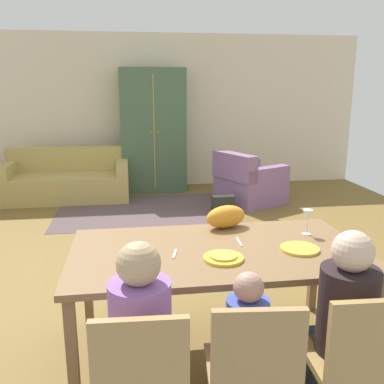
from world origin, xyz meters
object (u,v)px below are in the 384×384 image
at_px(plate_near_woman, 300,249).
at_px(dining_chair_child, 253,370).
at_px(dining_chair_woman, 357,360).
at_px(handbag, 223,204).
at_px(person_woman, 341,336).
at_px(cat, 226,217).
at_px(dining_table, 217,258).
at_px(armoire, 153,131).
at_px(wine_glass, 307,217).
at_px(plate_near_child, 223,258).
at_px(dining_chair_man, 142,381).
at_px(armchair, 248,183).
at_px(plate_near_man, 137,259).
at_px(person_child, 245,359).
at_px(couch, 67,181).
at_px(person_man, 142,353).

distance_m(plate_near_woman, dining_chair_child, 0.98).
distance_m(dining_chair_woman, handbag, 4.17).
distance_m(dining_chair_child, person_woman, 0.56).
bearing_deg(person_woman, cat, 108.56).
height_order(dining_table, armoire, armoire).
bearing_deg(wine_glass, plate_near_child, -152.40).
bearing_deg(dining_table, wine_glass, 14.65).
distance_m(dining_table, dining_chair_man, 1.05).
bearing_deg(person_woman, plate_near_child, 135.16).
bearing_deg(armchair, plate_near_man, -114.90).
height_order(dining_chair_child, dining_chair_woman, same).
height_order(dining_chair_woman, handbag, dining_chair_woman).
xyz_separation_m(dining_table, plate_near_woman, (0.53, -0.10, 0.07)).
bearing_deg(person_child, cat, 82.59).
relative_size(dining_chair_man, dining_chair_woman, 1.00).
bearing_deg(wine_glass, cat, 155.99).
xyz_separation_m(dining_chair_woman, armoire, (-0.66, 5.75, 0.56)).
distance_m(person_woman, handbag, 4.00).
relative_size(wine_glass, person_woman, 0.17).
bearing_deg(dining_chair_child, couch, 106.38).
relative_size(plate_near_man, plate_near_woman, 1.00).
xyz_separation_m(dining_chair_child, cat, (0.16, 1.30, 0.35)).
bearing_deg(dining_table, cat, 70.34).
relative_size(dining_chair_man, handbag, 2.72).
xyz_separation_m(dining_chair_man, person_child, (0.53, 0.17, -0.06)).
xyz_separation_m(plate_near_child, armoire, (-0.14, 5.05, 0.28)).
bearing_deg(person_man, person_woman, 0.00).
height_order(plate_near_woman, couch, couch).
bearing_deg(couch, cat, -66.80).
relative_size(wine_glass, couch, 0.09).
bearing_deg(armoire, plate_near_woman, -82.42).
bearing_deg(person_man, cat, 59.06).
distance_m(person_child, armoire, 5.61).
bearing_deg(cat, plate_near_child, -122.67).
bearing_deg(dining_chair_woman, person_child, 161.88).
relative_size(dining_table, person_man, 1.72).
height_order(dining_table, couch, couch).
relative_size(dining_table, couch, 0.97).
distance_m(person_man, couch, 5.24).
relative_size(plate_near_man, couch, 0.13).
relative_size(plate_near_child, wine_glass, 1.34).
bearing_deg(plate_near_woman, plate_near_child, -171.35).
distance_m(plate_near_woman, person_woman, 0.66).
bearing_deg(handbag, plate_near_child, -102.54).
bearing_deg(plate_near_man, plate_near_woman, 1.09).
xyz_separation_m(plate_near_man, handbag, (1.29, 3.39, -0.64)).
height_order(plate_near_child, dining_chair_child, dining_chair_child).
relative_size(plate_near_man, handbag, 0.78).
height_order(dining_chair_woman, armoire, armoire).
bearing_deg(cat, dining_chair_man, -136.25).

